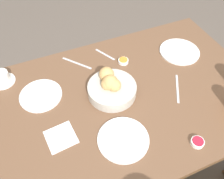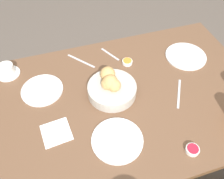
{
  "view_description": "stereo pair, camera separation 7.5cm",
  "coord_description": "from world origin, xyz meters",
  "px_view_note": "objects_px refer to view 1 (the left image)",
  "views": [
    {
      "loc": [
        0.38,
        0.66,
        1.68
      ],
      "look_at": [
        0.08,
        -0.04,
        0.78
      ],
      "focal_mm": 38.0,
      "sensor_mm": 36.0,
      "label": 1
    },
    {
      "loc": [
        0.31,
        0.68,
        1.68
      ],
      "look_at": [
        0.08,
        -0.04,
        0.78
      ],
      "focal_mm": 38.0,
      "sensor_mm": 36.0,
      "label": 2
    }
  ],
  "objects_px": {
    "plate_far_center": "(123,139)",
    "knife_silver": "(77,63)",
    "napkin": "(61,137)",
    "coffee_cup": "(2,78)",
    "bread_basket": "(111,87)",
    "plate_near_left": "(179,51)",
    "plate_near_right": "(41,95)",
    "spoon_coffee": "(105,54)",
    "jam_bowl_berry": "(197,142)",
    "jam_bowl_honey": "(123,61)",
    "fork_silver": "(177,88)"
  },
  "relations": [
    {
      "from": "plate_far_center",
      "to": "knife_silver",
      "type": "bearing_deg",
      "value": -85.97
    },
    {
      "from": "napkin",
      "to": "coffee_cup",
      "type": "bearing_deg",
      "value": -66.64
    },
    {
      "from": "coffee_cup",
      "to": "napkin",
      "type": "relative_size",
      "value": 0.9
    },
    {
      "from": "bread_basket",
      "to": "plate_far_center",
      "type": "height_order",
      "value": "bread_basket"
    },
    {
      "from": "plate_near_left",
      "to": "knife_silver",
      "type": "bearing_deg",
      "value": -14.05
    },
    {
      "from": "plate_near_right",
      "to": "plate_near_left",
      "type": "bearing_deg",
      "value": -179.43
    },
    {
      "from": "coffee_cup",
      "to": "napkin",
      "type": "height_order",
      "value": "coffee_cup"
    },
    {
      "from": "plate_near_right",
      "to": "spoon_coffee",
      "type": "height_order",
      "value": "plate_near_right"
    },
    {
      "from": "jam_bowl_berry",
      "to": "spoon_coffee",
      "type": "height_order",
      "value": "jam_bowl_berry"
    },
    {
      "from": "bread_basket",
      "to": "jam_bowl_berry",
      "type": "distance_m",
      "value": 0.47
    },
    {
      "from": "napkin",
      "to": "jam_bowl_honey",
      "type": "bearing_deg",
      "value": -144.35
    },
    {
      "from": "plate_near_left",
      "to": "plate_near_right",
      "type": "distance_m",
      "value": 0.83
    },
    {
      "from": "plate_near_left",
      "to": "napkin",
      "type": "height_order",
      "value": "plate_near_left"
    },
    {
      "from": "coffee_cup",
      "to": "fork_silver",
      "type": "bearing_deg",
      "value": 153.73
    },
    {
      "from": "jam_bowl_berry",
      "to": "fork_silver",
      "type": "xyz_separation_m",
      "value": [
        -0.1,
        -0.3,
        -0.01
      ]
    },
    {
      "from": "fork_silver",
      "to": "plate_near_left",
      "type": "bearing_deg",
      "value": -125.54
    },
    {
      "from": "jam_bowl_berry",
      "to": "knife_silver",
      "type": "relative_size",
      "value": 0.38
    },
    {
      "from": "plate_near_left",
      "to": "plate_far_center",
      "type": "bearing_deg",
      "value": 35.56
    },
    {
      "from": "knife_silver",
      "to": "spoon_coffee",
      "type": "xyz_separation_m",
      "value": [
        -0.18,
        -0.01,
        0.0
      ]
    },
    {
      "from": "jam_bowl_berry",
      "to": "fork_silver",
      "type": "relative_size",
      "value": 0.34
    },
    {
      "from": "jam_bowl_honey",
      "to": "fork_silver",
      "type": "distance_m",
      "value": 0.34
    },
    {
      "from": "bread_basket",
      "to": "spoon_coffee",
      "type": "height_order",
      "value": "bread_basket"
    },
    {
      "from": "plate_far_center",
      "to": "fork_silver",
      "type": "xyz_separation_m",
      "value": [
        -0.38,
        -0.16,
        -0.0
      ]
    },
    {
      "from": "bread_basket",
      "to": "fork_silver",
      "type": "bearing_deg",
      "value": 161.26
    },
    {
      "from": "fork_silver",
      "to": "knife_silver",
      "type": "xyz_separation_m",
      "value": [
        0.42,
        -0.38,
        0.0
      ]
    },
    {
      "from": "coffee_cup",
      "to": "plate_near_left",
      "type": "bearing_deg",
      "value": 170.41
    },
    {
      "from": "spoon_coffee",
      "to": "jam_bowl_honey",
      "type": "bearing_deg",
      "value": 124.42
    },
    {
      "from": "bread_basket",
      "to": "napkin",
      "type": "bearing_deg",
      "value": 25.95
    },
    {
      "from": "knife_silver",
      "to": "plate_near_left",
      "type": "bearing_deg",
      "value": 165.95
    },
    {
      "from": "plate_near_right",
      "to": "fork_silver",
      "type": "height_order",
      "value": "plate_near_right"
    },
    {
      "from": "plate_near_right",
      "to": "knife_silver",
      "type": "bearing_deg",
      "value": -146.81
    },
    {
      "from": "plate_far_center",
      "to": "spoon_coffee",
      "type": "bearing_deg",
      "value": -104.16
    },
    {
      "from": "coffee_cup",
      "to": "knife_silver",
      "type": "relative_size",
      "value": 0.79
    },
    {
      "from": "jam_bowl_berry",
      "to": "jam_bowl_honey",
      "type": "distance_m",
      "value": 0.59
    },
    {
      "from": "bread_basket",
      "to": "jam_bowl_honey",
      "type": "relative_size",
      "value": 4.19
    },
    {
      "from": "fork_silver",
      "to": "spoon_coffee",
      "type": "height_order",
      "value": "same"
    },
    {
      "from": "napkin",
      "to": "plate_far_center",
      "type": "bearing_deg",
      "value": 154.12
    },
    {
      "from": "fork_silver",
      "to": "napkin",
      "type": "relative_size",
      "value": 1.25
    },
    {
      "from": "plate_near_right",
      "to": "coffee_cup",
      "type": "distance_m",
      "value": 0.24
    },
    {
      "from": "knife_silver",
      "to": "bread_basket",
      "type": "bearing_deg",
      "value": 109.13
    },
    {
      "from": "jam_bowl_honey",
      "to": "napkin",
      "type": "bearing_deg",
      "value": 35.65
    },
    {
      "from": "plate_far_center",
      "to": "knife_silver",
      "type": "relative_size",
      "value": 1.46
    },
    {
      "from": "fork_silver",
      "to": "plate_near_right",
      "type": "bearing_deg",
      "value": -19.17
    },
    {
      "from": "plate_near_right",
      "to": "knife_silver",
      "type": "height_order",
      "value": "plate_near_right"
    },
    {
      "from": "plate_near_left",
      "to": "plate_near_right",
      "type": "xyz_separation_m",
      "value": [
        0.83,
        0.01,
        0.0
      ]
    },
    {
      "from": "plate_near_right",
      "to": "jam_bowl_berry",
      "type": "height_order",
      "value": "jam_bowl_berry"
    },
    {
      "from": "plate_near_right",
      "to": "knife_silver",
      "type": "relative_size",
      "value": 1.37
    },
    {
      "from": "jam_bowl_honey",
      "to": "fork_silver",
      "type": "bearing_deg",
      "value": 121.17
    },
    {
      "from": "plate_near_left",
      "to": "knife_silver",
      "type": "relative_size",
      "value": 1.51
    },
    {
      "from": "jam_bowl_honey",
      "to": "napkin",
      "type": "relative_size",
      "value": 0.43
    }
  ]
}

